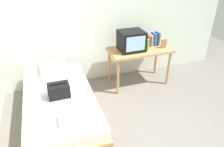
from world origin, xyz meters
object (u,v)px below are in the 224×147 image
pillow (54,67)px  handbag (59,90)px  tv (131,41)px  picture_frame (164,44)px  book_row (152,40)px  bed (60,107)px  remote_silver (48,88)px  water_bottle (147,45)px  magazine (58,111)px  remote_dark (71,115)px  desk (140,53)px  folded_towel (70,118)px

pillow → handbag: size_ratio=1.49×
tv → picture_frame: bearing=-9.4°
book_row → pillow: size_ratio=0.66×
bed → remote_silver: (-0.12, 0.17, 0.26)m
handbag → remote_silver: size_ratio=2.08×
water_bottle → pillow: water_bottle is taller
pillow → magazine: bearing=-93.4°
book_row → magazine: 2.27m
book_row → remote_dark: book_row is taller
tv → pillow: bearing=174.7°
desk → folded_towel: 1.98m
bed → folded_towel: 0.71m
book_row → handbag: 2.06m
handbag → remote_silver: handbag is taller
handbag → pillow: bearing=89.7°
bed → water_bottle: 1.84m
water_bottle → remote_silver: water_bottle is taller
desk → handbag: desk is taller
tv → handbag: bearing=-153.2°
book_row → magazine: size_ratio=1.02×
water_bottle → remote_dark: (-1.58, -1.05, -0.34)m
magazine → folded_towel: (0.13, -0.23, 0.03)m
remote_silver → bed: bearing=-52.9°
desk → tv: size_ratio=2.64×
desk → handbag: (-1.58, -0.71, -0.04)m
picture_frame → desk: bearing=167.3°
pillow → handbag: 0.84m
book_row → water_bottle: bearing=-132.5°
handbag → magazine: bearing=-101.1°
desk → handbag: size_ratio=3.87×
pillow → remote_dark: (0.07, -1.32, -0.05)m
desk → tv: tv is taller
magazine → handbag: bearing=78.9°
bed → water_bottle: size_ratio=9.08×
tv → bed: bearing=-156.2°
tv → magazine: tv is taller
remote_dark → remote_silver: same height
book_row → remote_silver: size_ratio=2.06×
folded_towel → picture_frame: bearing=30.7°
handbag → remote_dark: (0.08, -0.48, -0.09)m
bed → book_row: book_row is taller
water_bottle → handbag: water_bottle is taller
handbag → book_row: bearing=23.3°
water_bottle → remote_dark: water_bottle is taller
bed → picture_frame: 2.18m
picture_frame → remote_silver: picture_frame is taller
desk → folded_towel: size_ratio=4.14×
desk → picture_frame: bearing=-12.7°
pillow → magazine: pillow is taller
water_bottle → remote_dark: size_ratio=1.41×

